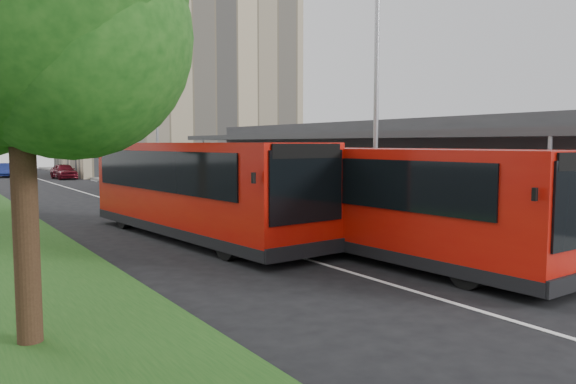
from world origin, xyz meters
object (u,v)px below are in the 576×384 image
object	(u,v)px
litter_bin	(292,195)
car_far	(7,170)
bus_main	(388,202)
bus_second	(198,189)
lamp_post_far	(155,115)
lamp_post_near	(374,89)
bollard	(186,182)
car_near	(64,171)

from	to	relation	value
litter_bin	car_far	world-z (taller)	car_far
bus_main	bus_second	world-z (taller)	bus_second
lamp_post_far	car_far	world-z (taller)	lamp_post_far
lamp_post_far	litter_bin	xyz separation A→B (m)	(1.85, -12.43, -4.12)
lamp_post_near	bus_second	world-z (taller)	lamp_post_near
bollard	car_far	world-z (taller)	bollard
lamp_post_near	car_near	size ratio (longest dim) A/B	2.09
bus_second	litter_bin	distance (m)	8.67
lamp_post_near	bus_second	distance (m)	6.47
bus_main	bus_second	distance (m)	6.19
lamp_post_far	car_near	size ratio (longest dim) A/B	2.09
lamp_post_far	car_far	distance (m)	22.60
lamp_post_near	car_near	world-z (taller)	lamp_post_near
lamp_post_near	lamp_post_far	world-z (taller)	same
litter_bin	bollard	distance (m)	9.71
car_near	car_far	distance (m)	6.80
bus_main	car_near	size ratio (longest dim) A/B	2.66
lamp_post_near	bollard	bearing A→B (deg)	87.55
bus_main	bollard	xyz separation A→B (m)	(2.93, 20.25, -0.78)
bollard	car_far	distance (m)	25.10
bus_second	litter_bin	size ratio (longest dim) A/B	12.04
bus_main	car_near	bearing A→B (deg)	87.32
lamp_post_far	bollard	size ratio (longest dim) A/B	7.49
car_far	bus_second	bearing A→B (deg)	-72.08
lamp_post_far	bus_main	bearing A→B (deg)	-95.45
lamp_post_far	bus_second	distance (m)	18.55
car_near	car_far	size ratio (longest dim) A/B	1.04
lamp_post_near	bus_main	bearing A→B (deg)	-125.93
lamp_post_near	bus_main	size ratio (longest dim) A/B	0.79
bus_main	bus_second	xyz separation A→B (m)	(-2.88, 5.48, 0.08)
bollard	car_far	size ratio (longest dim) A/B	0.29
lamp_post_near	car_far	world-z (taller)	lamp_post_near
lamp_post_near	car_near	xyz separation A→B (m)	(-2.32, 35.64, -4.07)
lamp_post_near	bus_main	world-z (taller)	lamp_post_near
bus_main	car_near	world-z (taller)	bus_main
bus_main	litter_bin	xyz separation A→B (m)	(4.05, 10.60, -0.86)
lamp_post_near	lamp_post_far	xyz separation A→B (m)	(0.00, 20.00, 0.00)
car_near	litter_bin	bearing A→B (deg)	-84.51
lamp_post_near	lamp_post_far	size ratio (longest dim) A/B	1.00
litter_bin	bollard	size ratio (longest dim) A/B	0.84
litter_bin	car_near	xyz separation A→B (m)	(-4.17, 28.07, 0.05)
lamp_post_near	car_far	bearing A→B (deg)	98.09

